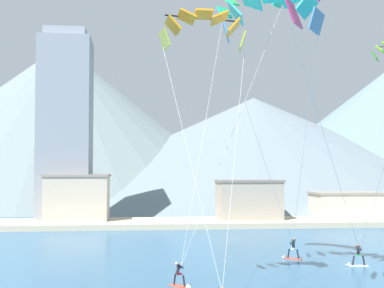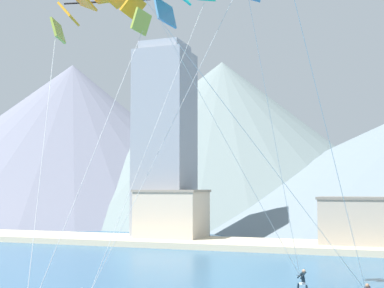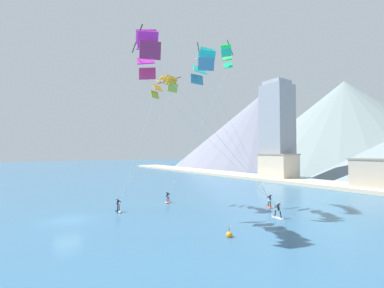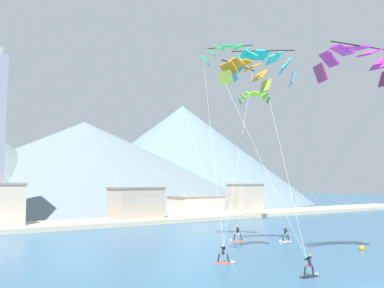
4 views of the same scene
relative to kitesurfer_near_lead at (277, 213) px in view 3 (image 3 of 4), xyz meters
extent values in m
plane|color=#336084|center=(-11.55, -19.04, -0.52)|extent=(400.00, 400.00, 0.00)
cube|color=white|center=(0.21, -0.04, -0.48)|extent=(1.48, 0.61, 0.07)
cylinder|color=#231E28|center=(0.60, -0.09, -0.09)|extent=(0.26, 0.15, 0.73)
cylinder|color=#231E28|center=(-0.19, 0.01, -0.09)|extent=(0.26, 0.15, 0.73)
cube|color=#33B266|center=(0.21, -0.04, 0.32)|extent=(0.27, 0.33, 0.12)
cylinder|color=#231E28|center=(0.21, 0.01, 0.65)|extent=(0.26, 0.36, 0.62)
cylinder|color=#231E28|center=(0.32, -0.10, 0.82)|extent=(0.15, 0.53, 0.40)
cylinder|color=#231E28|center=(0.08, -0.07, 0.82)|extent=(0.15, 0.53, 0.40)
cylinder|color=black|center=(0.18, -0.26, 0.79)|extent=(0.52, 0.09, 0.03)
sphere|color=#9E7051|center=(0.22, 0.10, 1.05)|extent=(0.22, 0.22, 0.22)
cone|color=white|center=(-0.66, 0.06, -0.42)|extent=(0.34, 0.39, 0.36)
cube|color=black|center=(-12.41, -13.43, -0.48)|extent=(1.48, 0.58, 0.07)
cylinder|color=black|center=(-12.81, -13.39, -0.09)|extent=(0.25, 0.14, 0.72)
cylinder|color=black|center=(-12.02, -13.47, -0.09)|extent=(0.25, 0.14, 0.72)
cube|color=red|center=(-12.41, -13.43, 0.30)|extent=(0.26, 0.32, 0.12)
cylinder|color=black|center=(-12.42, -13.50, 0.63)|extent=(0.25, 0.37, 0.61)
cylinder|color=black|center=(-12.52, -13.39, 0.80)|extent=(0.13, 0.52, 0.39)
cylinder|color=black|center=(-12.29, -13.41, 0.80)|extent=(0.13, 0.52, 0.39)
cylinder|color=black|center=(-12.39, -13.22, 0.77)|extent=(0.52, 0.08, 0.03)
sphere|color=#9E7051|center=(-12.43, -13.60, 1.01)|extent=(0.22, 0.22, 0.22)
cone|color=white|center=(-11.55, -13.52, -0.42)|extent=(0.33, 0.39, 0.36)
cube|color=#E54C33|center=(-13.99, -5.80, -0.48)|extent=(1.30, 1.36, 0.07)
cylinder|color=#231E28|center=(-14.26, -5.51, -0.10)|extent=(0.24, 0.25, 0.70)
cylinder|color=#231E28|center=(-13.72, -6.09, -0.10)|extent=(0.24, 0.25, 0.70)
cube|color=red|center=(-13.99, -5.80, 0.28)|extent=(0.37, 0.36, 0.12)
cylinder|color=#231E28|center=(-14.06, -5.87, 0.60)|extent=(0.45, 0.44, 0.59)
cylinder|color=#231E28|center=(-14.07, -5.72, 0.77)|extent=(0.42, 0.40, 0.38)
cylinder|color=#231E28|center=(-13.91, -5.88, 0.77)|extent=(0.42, 0.40, 0.38)
cylinder|color=black|center=(-13.86, -5.68, 0.74)|extent=(0.38, 0.40, 0.03)
sphere|color=beige|center=(-14.18, -5.98, 0.96)|extent=(0.21, 0.21, 0.21)
cone|color=white|center=(-13.40, -6.44, -0.42)|extent=(0.47, 0.46, 0.36)
cube|color=#E54C33|center=(-3.85, 3.61, -0.48)|extent=(1.44, 1.18, 0.07)
cylinder|color=#14232D|center=(-3.52, 3.38, -0.07)|extent=(0.28, 0.25, 0.77)
cylinder|color=#14232D|center=(-4.18, 3.83, -0.07)|extent=(0.28, 0.25, 0.77)
cube|color=white|center=(-3.85, 3.61, 0.35)|extent=(0.38, 0.40, 0.12)
cylinder|color=#14232D|center=(-3.82, 3.66, 0.69)|extent=(0.39, 0.42, 0.65)
cylinder|color=#14232D|center=(-3.77, 3.50, 0.88)|extent=(0.38, 0.50, 0.42)
cylinder|color=#14232D|center=(-3.98, 3.64, 0.88)|extent=(0.38, 0.50, 0.42)
cylinder|color=black|center=(-3.98, 3.42, 0.85)|extent=(0.45, 0.32, 0.03)
sphere|color=tan|center=(-3.77, 3.73, 1.11)|extent=(0.23, 0.23, 0.23)
cone|color=white|center=(-4.57, 4.10, -0.42)|extent=(0.45, 0.47, 0.36)
cube|color=#91285C|center=(-1.96, -14.20, 15.43)|extent=(1.03, 2.00, 1.55)
cube|color=#CC2CB2|center=(-2.72, -14.09, 16.65)|extent=(1.54, 2.17, 1.37)
cube|color=#CC2CB2|center=(-3.86, -13.76, 17.48)|extent=(1.92, 2.26, 0.96)
cube|color=#CC2CB2|center=(-5.19, -13.26, 17.77)|extent=(2.09, 2.28, 0.39)
cube|color=#CC2CB2|center=(-6.48, -12.69, 17.48)|extent=(2.10, 2.21, 0.96)
cube|color=#CC2CB2|center=(-7.53, -12.13, 16.65)|extent=(1.90, 2.06, 1.37)
cube|color=#91285C|center=(-8.15, -11.68, 15.43)|extent=(1.49, 1.84, 1.55)
cylinder|color=black|center=(-5.50, -14.02, 17.65)|extent=(6.50, 1.69, 0.10)
cylinder|color=silver|center=(-0.79, -7.22, 7.76)|extent=(1.97, 13.93, 13.95)
cylinder|color=silver|center=(-4.04, -5.89, 7.76)|extent=(8.48, 11.29, 13.95)
cube|color=#A6B93F|center=(-15.03, -7.43, 14.87)|extent=(0.71, 1.30, 1.16)
cube|color=orange|center=(-14.50, -7.25, 15.78)|extent=(1.04, 1.32, 1.06)
cube|color=orange|center=(-13.64, -7.12, 16.40)|extent=(1.19, 1.32, 0.77)
cube|color=orange|center=(-12.60, -7.05, 16.62)|extent=(1.15, 1.33, 0.35)
cube|color=orange|center=(-11.56, -7.05, 16.40)|extent=(1.12, 1.33, 0.77)
cube|color=orange|center=(-10.69, -7.14, 15.78)|extent=(0.96, 1.32, 1.06)
cube|color=#A6B93F|center=(-10.15, -7.29, 14.87)|extent=(0.64, 1.31, 1.16)
cylinder|color=black|center=(-12.62, -6.47, 16.51)|extent=(4.76, 1.09, 0.10)
cylinder|color=silver|center=(-13.76, -10.38, 7.56)|extent=(2.78, 5.73, 13.60)
cylinder|color=silver|center=(-11.22, -10.30, 7.56)|extent=(2.38, 5.88, 13.60)
cube|color=#21C490|center=(-9.80, 1.93, 19.45)|extent=(1.43, 1.28, 1.03)
cube|color=#23D459|center=(-9.41, 1.41, 20.21)|extent=(1.58, 1.47, 0.87)
cube|color=#23D459|center=(-8.83, 0.76, 20.71)|extent=(1.66, 1.61, 0.60)
cube|color=#23D459|center=(-8.15, 0.06, 20.88)|extent=(1.66, 1.66, 0.26)
cube|color=#23D459|center=(-7.44, -0.62, 20.71)|extent=(1.61, 1.66, 0.60)
cube|color=#23D459|center=(-6.79, -1.20, 20.21)|extent=(1.47, 1.58, 0.87)
cube|color=#21C490|center=(-6.27, -1.59, 19.45)|extent=(1.27, 1.43, 1.03)
cylinder|color=black|center=(-7.74, 0.47, 20.94)|extent=(3.30, 4.07, 0.10)
cylinder|color=silver|center=(-11.89, -1.79, 9.87)|extent=(3.98, 7.83, 18.27)
cylinder|color=silver|center=(-9.98, -3.70, 9.87)|extent=(7.81, 4.01, 18.27)
cube|color=teal|center=(-4.89, -5.90, 16.69)|extent=(1.59, 1.66, 1.55)
cube|color=#29CCB7|center=(-5.36, -5.35, 17.88)|extent=(1.98, 1.93, 1.46)
cube|color=#29CCB7|center=(-6.28, -4.69, 18.69)|extent=(2.15, 2.13, 1.11)
cube|color=#29CCB7|center=(-7.48, -4.04, 18.98)|extent=(2.08, 2.25, 0.56)
cube|color=#29CCB7|center=(-8.74, -3.52, 18.69)|extent=(1.84, 2.25, 1.11)
cube|color=#29CCB7|center=(-9.83, -3.23, 17.88)|extent=(1.40, 2.16, 1.46)
cube|color=teal|center=(-10.55, -3.21, 16.69)|extent=(0.85, 1.98, 1.55)
cylinder|color=black|center=(-7.82, -4.76, 19.18)|extent=(4.84, 4.00, 0.10)
cylinder|color=silver|center=(-4.42, -1.33, 8.43)|extent=(0.91, 9.55, 15.18)
cylinder|color=silver|center=(-7.35, 0.06, 8.43)|extent=(6.79, 6.77, 15.18)
sphere|color=orange|center=(1.83, -8.61, -0.36)|extent=(0.56, 0.56, 0.56)
cylinder|color=black|center=(1.83, -8.61, 0.14)|extent=(0.04, 0.04, 0.44)
cube|color=orange|center=(1.92, -8.61, 0.32)|extent=(0.18, 0.01, 0.12)
cube|color=beige|center=(-11.55, 30.75, -0.17)|extent=(180.00, 10.00, 0.70)
cube|color=#A89E8E|center=(-1.71, 32.01, 2.32)|extent=(8.37, 5.60, 5.66)
cube|color=slate|center=(-1.71, 32.01, 5.30)|extent=(8.70, 5.82, 0.30)
cube|color=beige|center=(-24.78, 32.96, 2.71)|extent=(8.12, 6.72, 6.45)
cube|color=gray|center=(-24.78, 32.96, 6.08)|extent=(8.45, 6.99, 0.30)
cube|color=gray|center=(-26.79, 35.30, 12.27)|extent=(7.00, 7.00, 25.57)
cube|color=#979DA8|center=(-26.79, 35.30, 25.65)|extent=(5.60, 5.60, 1.20)
cone|color=slate|center=(-35.86, 92.76, 18.47)|extent=(94.00, 94.00, 37.98)
cone|color=slate|center=(-71.47, 81.74, 18.31)|extent=(91.51, 91.51, 37.66)
camera|label=1|loc=(-16.50, -39.85, 6.89)|focal=50.00mm
camera|label=2|loc=(1.37, -31.42, 6.40)|focal=50.00mm
camera|label=3|loc=(18.15, -23.48, 6.63)|focal=24.00mm
camera|label=4|loc=(-37.68, -33.86, 6.25)|focal=40.00mm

